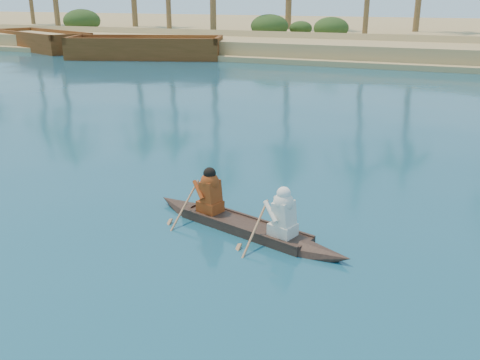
% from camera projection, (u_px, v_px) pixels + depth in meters
% --- Properties ---
extents(ground, '(160.00, 160.00, 0.00)m').
position_uv_depth(ground, '(58.00, 143.00, 17.11)').
color(ground, '#0B3348').
rests_on(ground, ground).
extents(sandy_embankment, '(150.00, 51.00, 1.50)m').
position_uv_depth(sandy_embankment, '(346.00, 33.00, 58.05)').
color(sandy_embankment, tan).
rests_on(sandy_embankment, ground).
extents(shrub_cluster, '(100.00, 6.00, 2.40)m').
position_uv_depth(shrub_cluster, '(310.00, 37.00, 44.34)').
color(shrub_cluster, '#274017').
rests_on(shrub_cluster, ground).
extents(canoe, '(4.76, 2.04, 1.32)m').
position_uv_depth(canoe, '(245.00, 219.00, 10.71)').
color(canoe, '#3B2920').
rests_on(canoe, ground).
extents(barge_left, '(11.66, 7.79, 1.85)m').
position_uv_depth(barge_left, '(41.00, 42.00, 45.98)').
color(barge_left, brown).
rests_on(barge_left, ground).
extents(barge_mid, '(11.79, 6.92, 1.86)m').
position_uv_depth(barge_mid, '(146.00, 49.00, 39.71)').
color(barge_mid, brown).
rests_on(barge_mid, ground).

